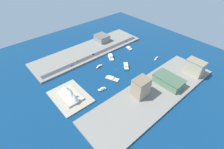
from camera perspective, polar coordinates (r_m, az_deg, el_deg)
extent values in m
plane|color=navy|center=(309.67, 1.31, 1.80)|extent=(440.00, 440.00, 0.00)
cube|color=gray|center=(267.77, 13.67, -6.21)|extent=(70.00, 240.00, 3.02)
cube|color=gray|center=(365.20, -7.76, 8.00)|extent=(70.00, 240.00, 3.02)
cube|color=#A89E89|center=(263.68, -13.90, -7.29)|extent=(63.52, 47.28, 2.00)
cube|color=#38383D|center=(347.42, -5.52, 6.76)|extent=(9.76, 228.00, 0.15)
cube|color=#1E284C|center=(268.31, -3.38, -5.02)|extent=(8.40, 14.52, 1.40)
cone|color=#1E284C|center=(266.50, -4.81, -5.48)|extent=(1.55, 1.55, 1.26)
cube|color=white|center=(267.31, -3.22, -4.69)|extent=(4.68, 6.81, 2.15)
cube|color=beige|center=(267.79, -3.39, -4.91)|extent=(8.06, 13.94, 0.10)
cube|color=#999EA3|center=(348.27, 14.61, 5.19)|extent=(6.67, 15.15, 1.28)
cone|color=#999EA3|center=(342.02, 14.11, 4.62)|extent=(1.40, 1.40, 1.15)
cube|color=white|center=(348.32, 14.72, 5.48)|extent=(3.81, 6.16, 1.77)
cube|color=beige|center=(347.91, 14.63, 5.29)|extent=(6.40, 14.55, 0.10)
cube|color=#2D8C4C|center=(315.75, 4.75, 2.78)|extent=(22.81, 20.75, 2.60)
cone|color=#2D8C4C|center=(325.63, 4.54, 4.04)|extent=(3.29, 3.29, 2.34)
cube|color=white|center=(312.67, 4.81, 3.01)|extent=(10.72, 10.49, 3.07)
cube|color=beige|center=(314.96, 4.76, 2.98)|extent=(21.90, 19.92, 0.10)
cube|color=blue|center=(371.83, 5.74, 8.68)|extent=(16.23, 9.21, 1.99)
cone|color=blue|center=(366.40, 6.53, 8.13)|extent=(2.02, 2.02, 1.79)
cube|color=white|center=(371.77, 5.61, 9.07)|extent=(8.25, 6.41, 2.39)
cube|color=beige|center=(371.31, 5.75, 8.82)|extent=(15.58, 8.85, 0.10)
cube|color=red|center=(315.43, -4.31, 2.67)|extent=(5.41, 14.34, 1.79)
cone|color=red|center=(319.65, -3.37, 3.27)|extent=(1.81, 1.81, 1.61)
cube|color=white|center=(313.84, -4.44, 2.88)|extent=(3.63, 6.70, 1.98)
cube|color=beige|center=(314.88, -4.32, 2.81)|extent=(5.19, 13.76, 0.10)
cube|color=brown|center=(287.09, 0.09, -1.45)|extent=(25.45, 17.61, 1.49)
cone|color=brown|center=(283.30, 2.35, -2.14)|extent=(1.76, 1.76, 1.34)
cube|color=white|center=(286.73, -0.33, -1.06)|extent=(10.94, 9.86, 2.00)
cube|color=beige|center=(286.58, 0.09, -1.33)|extent=(24.43, 16.91, 0.10)
cube|color=silver|center=(338.90, -0.39, 5.69)|extent=(23.03, 17.64, 2.48)
cone|color=silver|center=(329.58, 0.06, 4.63)|extent=(3.02, 3.02, 2.23)
cube|color=white|center=(338.22, -0.44, 6.31)|extent=(12.81, 10.79, 4.48)
cube|color=beige|center=(338.20, -0.39, 5.87)|extent=(22.11, 16.93, 0.10)
cube|color=#C6B793|center=(319.90, 26.03, 2.12)|extent=(28.61, 18.35, 24.93)
cube|color=gray|center=(313.24, 26.68, 4.00)|extent=(29.75, 19.08, 0.80)
cube|color=slate|center=(284.82, 18.42, -2.02)|extent=(44.69, 26.95, 12.32)
cube|color=#47624A|center=(280.80, 18.68, -1.00)|extent=(46.48, 28.03, 0.80)
cube|color=tan|center=(250.09, 9.67, -4.37)|extent=(18.49, 23.66, 28.55)
cube|color=#7C6B55|center=(240.45, 10.04, -1.81)|extent=(19.23, 24.61, 0.80)
cube|color=gray|center=(395.10, -3.44, 12.12)|extent=(29.11, 25.42, 13.03)
cube|color=slate|center=(392.07, -3.48, 13.02)|extent=(30.27, 26.43, 0.80)
cylinder|color=black|center=(329.89, -11.84, 4.22)|extent=(0.26, 0.64, 0.64)
cylinder|color=black|center=(331.09, -11.98, 4.34)|extent=(0.26, 0.64, 0.64)
cylinder|color=black|center=(331.11, -11.35, 4.44)|extent=(0.26, 0.64, 0.64)
cylinder|color=black|center=(332.31, -11.50, 4.55)|extent=(0.26, 0.64, 0.64)
cube|color=yellow|center=(330.92, -11.67, 4.43)|extent=(1.87, 4.71, 0.85)
cube|color=#262D38|center=(330.61, -11.65, 4.55)|extent=(1.62, 2.65, 0.60)
cylinder|color=black|center=(321.72, -13.20, 3.01)|extent=(0.26, 0.64, 0.64)
cylinder|color=black|center=(320.54, -13.06, 2.89)|extent=(0.26, 0.64, 0.64)
cylinder|color=black|center=(320.64, -13.69, 2.79)|extent=(0.26, 0.64, 0.64)
cylinder|color=black|center=(319.45, -13.55, 2.67)|extent=(0.26, 0.64, 0.64)
cube|color=blue|center=(320.41, -13.38, 2.88)|extent=(1.82, 4.56, 0.81)
cube|color=#262D38|center=(319.93, -13.44, 2.97)|extent=(1.59, 2.56, 0.62)
cylinder|color=black|center=(345.95, -6.49, 6.62)|extent=(0.28, 0.65, 0.64)
cylinder|color=black|center=(347.25, -6.65, 6.74)|extent=(0.28, 0.65, 0.64)
cylinder|color=black|center=(347.32, -6.06, 6.79)|extent=(0.28, 0.65, 0.64)
cylinder|color=black|center=(348.61, -6.22, 6.91)|extent=(0.28, 0.65, 0.64)
cube|color=black|center=(347.12, -6.36, 6.81)|extent=(2.17, 4.50, 0.82)
cube|color=#262D38|center=(346.86, -6.34, 6.91)|extent=(1.85, 2.55, 0.53)
cylinder|color=black|center=(394.62, 4.79, 11.03)|extent=(0.27, 0.65, 0.64)
cylinder|color=black|center=(393.71, 4.95, 10.95)|extent=(0.27, 0.65, 0.64)
cylinder|color=black|center=(392.66, 4.48, 10.90)|extent=(0.27, 0.65, 0.64)
cylinder|color=black|center=(391.75, 4.65, 10.82)|extent=(0.27, 0.65, 0.64)
cube|color=red|center=(393.06, 4.72, 10.96)|extent=(1.84, 4.30, 0.75)
cube|color=#262D38|center=(392.59, 4.70, 11.04)|extent=(1.59, 2.43, 0.64)
cylinder|color=black|center=(342.32, -4.69, 6.82)|extent=(0.18, 0.18, 5.50)
cube|color=black|center=(340.62, -4.72, 7.28)|extent=(0.36, 0.36, 1.00)
sphere|color=red|center=(340.44, -4.72, 7.33)|extent=(0.24, 0.24, 0.24)
sphere|color=yellow|center=(340.62, -4.72, 7.28)|extent=(0.24, 0.24, 0.24)
sphere|color=green|center=(340.80, -4.72, 7.23)|extent=(0.24, 0.24, 0.24)
cube|color=#BCAD93|center=(261.94, -13.98, -6.91)|extent=(39.90, 26.22, 3.00)
cone|color=white|center=(245.80, -12.46, -7.53)|extent=(12.07, 10.13, 15.23)
cone|color=white|center=(250.20, -13.63, -5.97)|extent=(10.93, 9.02, 19.53)
cone|color=white|center=(257.24, -14.21, -5.84)|extent=(11.09, 9.20, 12.23)
cone|color=white|center=(261.93, -15.04, -4.85)|extent=(15.53, 13.97, 13.80)
cone|color=white|center=(268.26, -15.74, -4.28)|extent=(12.27, 10.81, 10.43)
cylinder|color=brown|center=(286.58, 18.44, -3.02)|extent=(0.50, 0.50, 2.64)
sphere|color=#2D7233|center=(284.29, 18.58, -2.47)|extent=(5.79, 5.79, 5.79)
cylinder|color=brown|center=(277.15, 18.67, -4.51)|extent=(0.50, 0.50, 4.33)
sphere|color=#2D7233|center=(274.51, 18.84, -3.89)|extent=(4.77, 4.77, 4.77)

